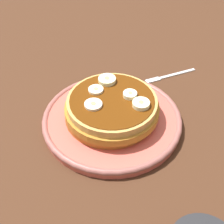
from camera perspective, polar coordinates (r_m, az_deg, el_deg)
ground_plane at (r=64.17cm, az=0.00°, el=-3.00°), size 140.00×140.00×3.00cm
plate at (r=62.34cm, az=0.00°, el=-1.33°), size 27.20×27.20×2.03cm
pancake_stack at (r=60.49cm, az=0.11°, el=0.71°), size 18.00×18.37×4.61cm
banana_slice_0 at (r=57.52cm, az=-3.37°, el=1.30°), size 3.28×3.28×0.71cm
banana_slice_1 at (r=59.42cm, az=3.25°, el=3.10°), size 2.64×2.64×1.02cm
banana_slice_2 at (r=57.52cm, az=5.22°, el=1.42°), size 3.17×3.17×1.07cm
banana_slice_3 at (r=62.83cm, az=-0.90°, el=5.73°), size 3.47×3.47×1.08cm
banana_slice_4 at (r=60.59cm, az=-3.13°, el=3.81°), size 2.89×2.89×0.69cm
fork at (r=75.90cm, az=9.95°, el=6.40°), size 11.93×6.98×0.50cm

